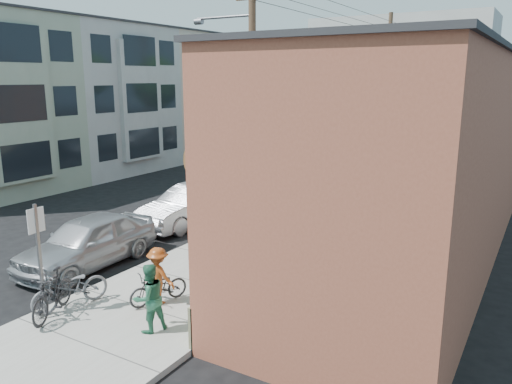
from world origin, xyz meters
The scene contains 27 objects.
ground centered at (0.00, 0.00, 0.00)m, with size 120.00×120.00×0.00m, color black.
sidewalk centered at (4.25, 11.00, 0.07)m, with size 4.50×58.00×0.15m, color #A3A097.
cafe_building centered at (8.99, 4.99, 3.30)m, with size 6.60×20.20×6.61m.
apartment_row centered at (-11.85, 14.00, 4.50)m, with size 6.30×32.00×9.00m.
end_cap_building centered at (-2.00, 42.00, 6.00)m, with size 18.00×8.00×12.00m, color #B1B0AB.
sign_post centered at (2.35, -5.51, 1.83)m, with size 0.07×0.45×2.80m.
parking_meter_near centered at (2.25, 1.59, 0.98)m, with size 0.14×0.14×1.24m.
parking_meter_far centered at (2.25, 8.35, 0.98)m, with size 0.14×0.14×1.24m.
utility_pole_near centered at (2.39, 4.25, 5.41)m, with size 3.57×0.28×10.00m.
utility_pole_far centered at (2.45, 22.25, 5.34)m, with size 1.80×0.28×10.00m.
tree_bare centered at (2.80, 8.76, 3.26)m, with size 0.24×0.24×6.23m.
tree_leafy_mid centered at (2.80, 16.93, 6.15)m, with size 3.30×3.30×7.69m.
tree_leafy_far centered at (2.80, 24.47, 5.44)m, with size 5.04×5.04×7.81m.
patio_chair_a centered at (6.20, -0.75, 0.59)m, with size 0.50×0.50×0.88m, color #10370F, non-canonical shape.
patio_chair_b centered at (6.04, -1.74, 0.59)m, with size 0.50×0.50×0.88m, color #10370F, non-canonical shape.
patron_grey centered at (6.20, -1.59, 0.96)m, with size 0.59×0.39×1.61m, color gray.
patron_green centered at (5.17, -4.81, 0.96)m, with size 0.79×0.61×1.62m, color #2C6E4D.
cyclist centered at (4.36, -3.59, 0.90)m, with size 0.97×0.56×1.50m, color #924015.
cyclist_bike centered at (4.36, -3.59, 0.57)m, with size 0.56×1.60×0.84m, color black.
parked_bike_a centered at (2.61, -5.45, 0.72)m, with size 0.54×1.89×1.14m, color black.
parked_bike_b centered at (2.64, -4.94, 0.67)m, with size 0.69×1.98×1.04m, color slate.
car_0 centered at (0.44, -2.46, 0.82)m, with size 1.94×4.82×1.64m, color #AAACB2.
car_1 centered at (0.37, 2.87, 0.80)m, with size 1.69×4.83×1.59m, color #B2B4BA.
car_2 centered at (0.47, 8.68, 0.84)m, with size 2.35×5.79×1.68m, color black.
car_3 centered at (0.80, 14.59, 0.70)m, with size 2.32×5.02×1.40m, color #98989F.
car_4 centered at (0.80, 20.03, 0.80)m, with size 1.70×4.86×1.60m, color #9D9FA5.
bus centered at (-1.87, 26.75, 1.56)m, with size 2.62×11.19×3.12m, color white.
Camera 1 is at (12.63, -12.60, 5.83)m, focal length 35.00 mm.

